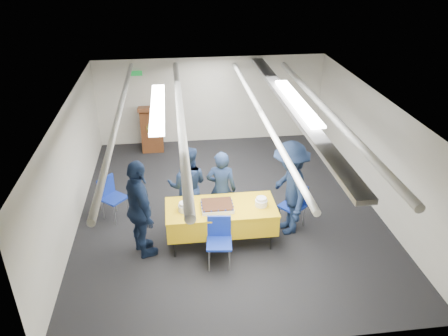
{
  "coord_description": "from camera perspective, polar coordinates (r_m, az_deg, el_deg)",
  "views": [
    {
      "loc": [
        -1.02,
        -7.59,
        4.99
      ],
      "look_at": [
        -0.11,
        -0.2,
        1.05
      ],
      "focal_mm": 35.0,
      "sensor_mm": 36.0,
      "label": 1
    }
  ],
  "objects": [
    {
      "name": "room_shell",
      "position": [
        8.67,
        0.85,
        6.4
      ],
      "size": [
        6.0,
        7.0,
        2.3
      ],
      "color": "silver",
      "rests_on": "ground"
    },
    {
      "name": "sheet_cake",
      "position": [
        7.69,
        -0.9,
        -4.98
      ],
      "size": [
        0.57,
        0.44,
        0.1
      ],
      "color": "white",
      "rests_on": "serving_table"
    },
    {
      "name": "ground",
      "position": [
        9.14,
        0.54,
        -5.21
      ],
      "size": [
        7.0,
        7.0,
        0.0
      ],
      "primitive_type": "plane",
      "color": "black",
      "rests_on": "ground"
    },
    {
      "name": "chair_right",
      "position": [
        8.48,
        9.26,
        -4.25
      ],
      "size": [
        0.59,
        0.59,
        0.87
      ],
      "color": "gray",
      "rests_on": "ground"
    },
    {
      "name": "sailor_b",
      "position": [
        8.33,
        -4.78,
        -2.34
      ],
      "size": [
        0.88,
        0.74,
        1.61
      ],
      "primitive_type": "imported",
      "rotation": [
        0.0,
        0.0,
        2.97
      ],
      "color": "black",
      "rests_on": "ground"
    },
    {
      "name": "sailor_c",
      "position": [
        7.55,
        -10.91,
        -5.38
      ],
      "size": [
        0.82,
        1.16,
        1.82
      ],
      "primitive_type": "imported",
      "rotation": [
        0.0,
        0.0,
        1.96
      ],
      "color": "black",
      "rests_on": "ground"
    },
    {
      "name": "plate_stack_right",
      "position": [
        7.77,
        4.89,
        -4.44
      ],
      "size": [
        0.22,
        0.22,
        0.16
      ],
      "color": "white",
      "rests_on": "serving_table"
    },
    {
      "name": "sailor_a",
      "position": [
        8.23,
        -0.35,
        -2.82
      ],
      "size": [
        0.64,
        0.49,
        1.57
      ],
      "primitive_type": "imported",
      "rotation": [
        0.0,
        0.0,
        2.93
      ],
      "color": "black",
      "rests_on": "ground"
    },
    {
      "name": "podium",
      "position": [
        11.51,
        -9.41,
        5.16
      ],
      "size": [
        0.62,
        0.53,
        1.25
      ],
      "color": "brown",
      "rests_on": "ground"
    },
    {
      "name": "serving_table",
      "position": [
        7.87,
        -0.39,
        -6.36
      ],
      "size": [
        1.96,
        0.88,
        0.77
      ],
      "color": "black",
      "rests_on": "ground"
    },
    {
      "name": "plate_stack_left",
      "position": [
        7.63,
        -5.21,
        -5.1
      ],
      "size": [
        0.21,
        0.21,
        0.17
      ],
      "color": "white",
      "rests_on": "serving_table"
    },
    {
      "name": "sailor_d",
      "position": [
        8.09,
        8.55,
        -2.67
      ],
      "size": [
        0.77,
        1.23,
        1.84
      ],
      "primitive_type": "imported",
      "rotation": [
        0.0,
        0.0,
        -1.5
      ],
      "color": "black",
      "rests_on": "ground"
    },
    {
      "name": "chair_near",
      "position": [
        7.44,
        -0.64,
        -8.91
      ],
      "size": [
        0.46,
        0.46,
        0.87
      ],
      "color": "gray",
      "rests_on": "ground"
    },
    {
      "name": "chair_left",
      "position": [
        8.88,
        -14.61,
        -3.24
      ],
      "size": [
        0.59,
        0.59,
        0.87
      ],
      "color": "gray",
      "rests_on": "ground"
    }
  ]
}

